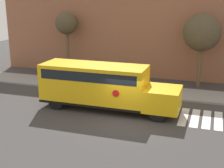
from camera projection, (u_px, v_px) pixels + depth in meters
The scene contains 7 objects.
ground_plane at pixel (123, 121), 19.07m from camera, with size 60.00×60.00×0.00m, color #3A3838.
sidewalk_strip at pixel (146, 91), 24.98m from camera, with size 44.00×3.00×0.15m.
building_backdrop at pixel (162, 29), 29.76m from camera, with size 32.00×4.00×8.70m.
crosswalk_stripes at pixel (224, 121), 19.10m from camera, with size 5.40×3.20×0.01m.
school_bus at pixel (102, 85), 20.80m from camera, with size 9.30×2.57×3.01m.
tree_near_sidewalk at pixel (67, 24), 29.20m from camera, with size 2.10×2.10×6.01m.
tree_far_sidewalk at pixel (202, 33), 25.23m from camera, with size 3.05×3.05×6.08m.
Camera 1 is at (4.98, -17.03, 7.39)m, focal length 50.00 mm.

